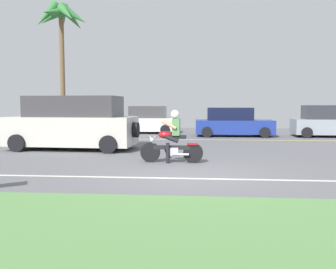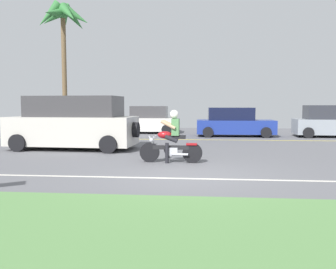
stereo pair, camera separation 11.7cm
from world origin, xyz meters
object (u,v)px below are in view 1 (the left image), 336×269
Objects in this scene: parked_car_1 at (146,121)px; parked_car_2 at (233,123)px; motorcyclist at (172,140)px; palm_tree_0 at (61,21)px; suv_nearby at (73,124)px; parked_car_3 at (328,122)px; parked_car_0 at (65,121)px.

parked_car_1 is 5.35m from parked_car_2.
parked_car_1 is at bearing 160.72° from parked_car_2.
motorcyclist is 17.87m from palm_tree_0.
parked_car_1 is at bearing 78.73° from suv_nearby.
parked_car_3 is 18.31m from palm_tree_0.
motorcyclist is 0.21× the size of palm_tree_0.
palm_tree_0 is (-6.30, 3.07, 6.72)m from parked_car_1.
suv_nearby is 8.22m from parked_car_1.
parked_car_3 is at bearing -16.29° from palm_tree_0.
motorcyclist is 0.50× the size of parked_car_3.
parked_car_1 is at bearing 6.69° from parked_car_0.
motorcyclist is at bearing -77.54° from parked_car_1.
parked_car_1 is 9.71m from palm_tree_0.
parked_car_0 is 7.81m from palm_tree_0.
suv_nearby is 8.14m from parked_car_0.
motorcyclist is 9.56m from parked_car_2.
motorcyclist is 0.37× the size of suv_nearby.
motorcyclist is at bearing -55.31° from parked_car_0.
motorcyclist is at bearing -58.14° from palm_tree_0.
parked_car_0 is (-7.20, 10.40, 0.08)m from motorcyclist.
parked_car_0 is at bearing 124.69° from motorcyclist.
parked_car_3 reaches higher than parked_car_0.
parked_car_3 is at bearing -4.42° from parked_car_0.
suv_nearby is 1.35× the size of parked_car_1.
suv_nearby is at bearing 144.21° from motorcyclist.
palm_tree_0 is at bearing 163.71° from parked_car_3.
suv_nearby is 13.71m from palm_tree_0.
motorcyclist is at bearing -105.94° from parked_car_2.
parked_car_1 is 0.99× the size of parked_car_3.
palm_tree_0 is at bearing 112.72° from parked_car_0.
suv_nearby reaches higher than parked_car_2.
parked_car_1 is (-2.42, 10.96, 0.10)m from motorcyclist.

